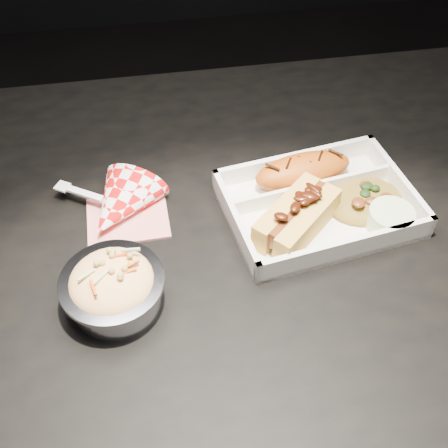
{
  "coord_description": "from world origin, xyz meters",
  "views": [
    {
      "loc": [
        -0.09,
        -0.49,
        1.32
      ],
      "look_at": [
        -0.01,
        -0.03,
        0.81
      ],
      "focal_mm": 45.0,
      "sensor_mm": 36.0,
      "label": 1
    }
  ],
  "objects": [
    {
      "name": "dining_table",
      "position": [
        0.0,
        0.0,
        0.66
      ],
      "size": [
        1.2,
        0.8,
        0.75
      ],
      "color": "black",
      "rests_on": "ground"
    },
    {
      "name": "food_tray",
      "position": [
        0.13,
        0.02,
        0.76
      ],
      "size": [
        0.27,
        0.22,
        0.04
      ],
      "rotation": [
        0.0,
        0.0,
        0.15
      ],
      "color": "white",
      "rests_on": "dining_table"
    },
    {
      "name": "fried_pastry",
      "position": [
        0.12,
        0.08,
        0.78
      ],
      "size": [
        0.15,
        0.08,
        0.04
      ],
      "primitive_type": "ellipsoid",
      "rotation": [
        0.0,
        0.0,
        0.15
      ],
      "color": "#B44F12",
      "rests_on": "food_tray"
    },
    {
      "name": "hotdog",
      "position": [
        0.09,
        -0.01,
        0.78
      ],
      "size": [
        0.13,
        0.13,
        0.06
      ],
      "rotation": [
        0.0,
        0.0,
        0.75
      ],
      "color": "gold",
      "rests_on": "food_tray"
    },
    {
      "name": "fried_rice_mound",
      "position": [
        0.2,
        0.02,
        0.77
      ],
      "size": [
        0.12,
        0.11,
        0.03
      ],
      "primitive_type": "ellipsoid",
      "rotation": [
        0.0,
        0.0,
        0.15
      ],
      "color": "olive",
      "rests_on": "food_tray"
    },
    {
      "name": "cupcake_liner",
      "position": [
        0.21,
        -0.03,
        0.77
      ],
      "size": [
        0.06,
        0.06,
        0.03
      ],
      "primitive_type": "cylinder",
      "color": "beige",
      "rests_on": "food_tray"
    },
    {
      "name": "foil_coleslaw_cup",
      "position": [
        -0.15,
        -0.09,
        0.78
      ],
      "size": [
        0.12,
        0.12,
        0.07
      ],
      "color": "silver",
      "rests_on": "dining_table"
    },
    {
      "name": "napkin_fork",
      "position": [
        -0.14,
        0.06,
        0.77
      ],
      "size": [
        0.16,
        0.15,
        0.1
      ],
      "rotation": [
        0.0,
        0.0,
        -0.56
      ],
      "color": "red",
      "rests_on": "dining_table"
    }
  ]
}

